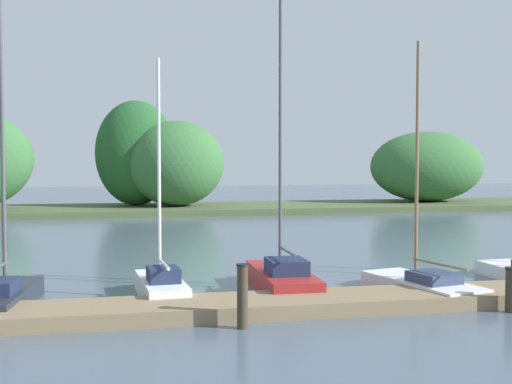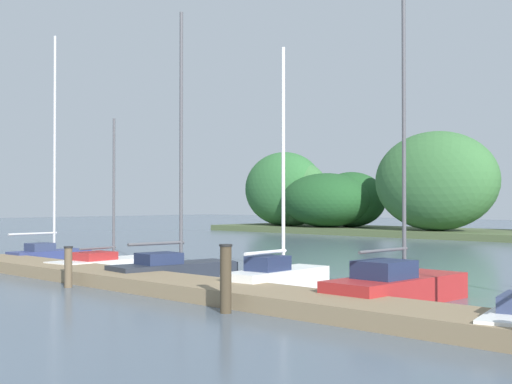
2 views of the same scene
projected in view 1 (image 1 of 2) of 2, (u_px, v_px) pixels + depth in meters
dock_pier at (230, 307)px, 15.13m from camera, size 26.99×1.80×0.35m
far_shore at (37, 170)px, 41.90m from camera, size 59.35×8.04×7.47m
sailboat_2 at (3, 292)px, 15.75m from camera, size 1.55×4.01×7.68m
sailboat_3 at (161, 284)px, 16.78m from camera, size 1.23×3.42×6.11m
sailboat_4 at (282, 276)px, 17.77m from camera, size 1.39×4.15×8.03m
sailboat_5 at (420, 283)px, 17.40m from camera, size 2.16×4.05×6.64m
mooring_piling_2 at (242, 296)px, 13.89m from camera, size 0.26×0.26×1.37m
mooring_piling_3 at (511, 290)px, 15.36m from camera, size 0.28×0.28×1.05m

